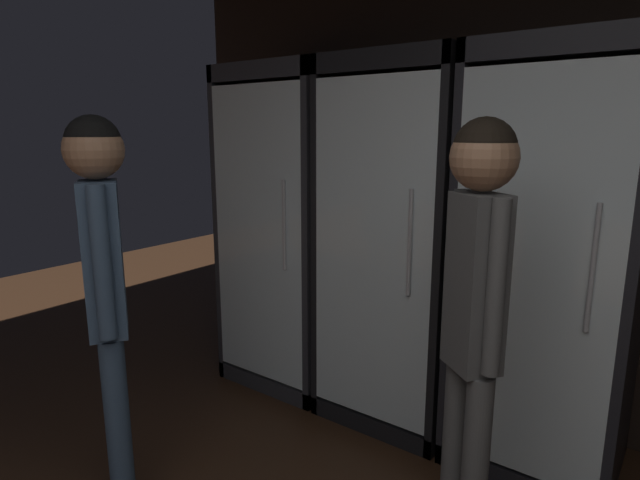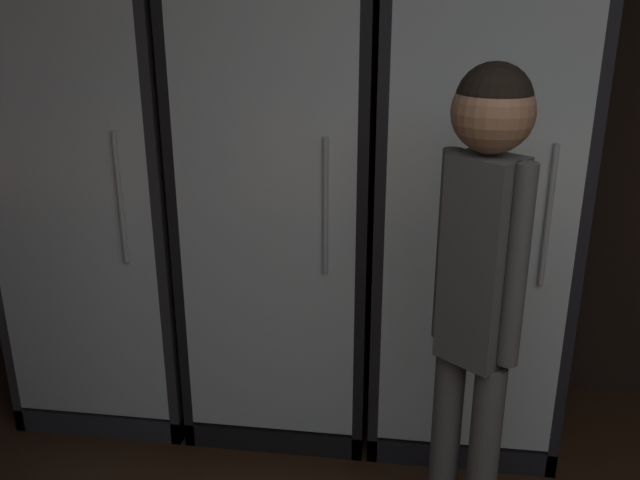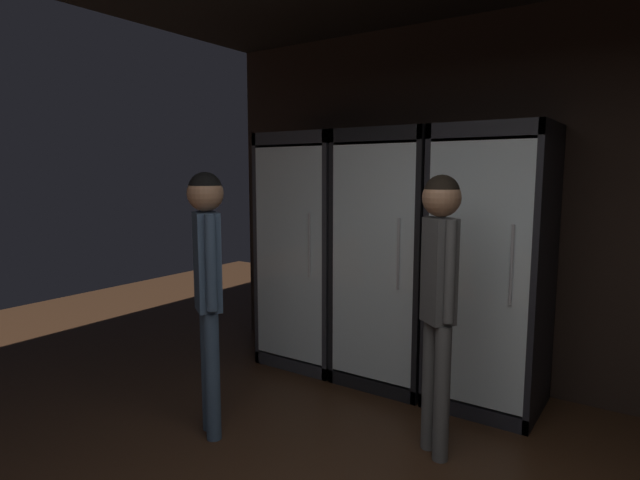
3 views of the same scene
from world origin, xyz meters
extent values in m
cube|color=black|center=(0.00, 3.03, 1.40)|extent=(6.00, 0.06, 2.80)
cube|color=#2B2B30|center=(-1.96, 2.96, 0.98)|extent=(0.74, 0.04, 1.96)
cube|color=#2B2B30|center=(-2.31, 2.64, 0.98)|extent=(0.04, 0.68, 1.96)
cube|color=#2B2B30|center=(-1.61, 2.64, 0.98)|extent=(0.04, 0.68, 1.96)
cube|color=#2B2B30|center=(-1.96, 2.64, 0.05)|extent=(0.74, 0.68, 0.10)
cube|color=white|center=(-1.96, 2.93, 0.98)|extent=(0.66, 0.02, 1.72)
cube|color=silver|center=(-1.96, 2.31, 0.98)|extent=(0.66, 0.02, 1.72)
cylinder|color=#B2B2B7|center=(-1.74, 2.29, 1.08)|extent=(0.02, 0.02, 0.50)
cube|color=silver|center=(-1.96, 2.64, 0.12)|extent=(0.64, 0.60, 0.02)
cylinder|color=gray|center=(-2.12, 2.64, 0.24)|extent=(0.06, 0.06, 0.23)
cylinder|color=gray|center=(-2.12, 2.64, 0.41)|extent=(0.02, 0.02, 0.09)
cylinder|color=beige|center=(-2.12, 2.64, 0.21)|extent=(0.06, 0.06, 0.06)
cylinder|color=black|center=(-1.81, 2.67, 0.25)|extent=(0.06, 0.06, 0.24)
cylinder|color=black|center=(-1.81, 2.67, 0.41)|extent=(0.02, 0.02, 0.08)
cylinder|color=tan|center=(-1.81, 2.67, 0.22)|extent=(0.06, 0.06, 0.07)
cube|color=silver|center=(-1.96, 2.64, 0.55)|extent=(0.64, 0.60, 0.02)
cylinder|color=black|center=(-2.13, 2.62, 0.66)|extent=(0.06, 0.06, 0.21)
cylinder|color=black|center=(-2.13, 2.62, 0.82)|extent=(0.02, 0.02, 0.09)
cylinder|color=white|center=(-2.13, 2.62, 0.65)|extent=(0.07, 0.07, 0.06)
cylinder|color=gray|center=(-1.81, 2.67, 0.65)|extent=(0.07, 0.07, 0.20)
cylinder|color=gray|center=(-1.81, 2.67, 0.79)|extent=(0.02, 0.02, 0.08)
cylinder|color=#2D2D33|center=(-1.81, 2.67, 0.66)|extent=(0.07, 0.07, 0.05)
cube|color=silver|center=(-1.96, 2.64, 0.97)|extent=(0.64, 0.60, 0.02)
cylinder|color=gray|center=(-2.17, 2.64, 1.10)|extent=(0.07, 0.07, 0.23)
cylinder|color=gray|center=(-2.17, 2.64, 1.25)|extent=(0.03, 0.03, 0.07)
cylinder|color=#B2332D|center=(-2.17, 2.64, 1.10)|extent=(0.08, 0.08, 0.08)
cylinder|color=#9EAD99|center=(-1.96, 2.68, 1.08)|extent=(0.08, 0.08, 0.19)
cylinder|color=#9EAD99|center=(-1.96, 2.68, 1.22)|extent=(0.03, 0.03, 0.10)
cylinder|color=#2D2D33|center=(-1.96, 2.68, 1.06)|extent=(0.08, 0.08, 0.06)
cylinder|color=#9EAD99|center=(-1.75, 2.60, 1.08)|extent=(0.08, 0.08, 0.19)
cylinder|color=#9EAD99|center=(-1.75, 2.60, 1.21)|extent=(0.03, 0.03, 0.07)
cylinder|color=#2D2D33|center=(-1.75, 2.60, 1.06)|extent=(0.08, 0.08, 0.05)
cube|color=silver|center=(-1.96, 2.64, 1.40)|extent=(0.64, 0.60, 0.02)
cylinder|color=brown|center=(-2.17, 2.64, 1.52)|extent=(0.06, 0.06, 0.22)
cylinder|color=brown|center=(-2.17, 2.64, 1.68)|extent=(0.02, 0.02, 0.09)
cylinder|color=#2D2D33|center=(-2.17, 2.64, 1.50)|extent=(0.07, 0.07, 0.06)
cylinder|color=#336B38|center=(-1.96, 2.69, 1.51)|extent=(0.07, 0.07, 0.21)
cylinder|color=#336B38|center=(-1.96, 2.69, 1.66)|extent=(0.02, 0.02, 0.09)
cylinder|color=#2D2D33|center=(-1.96, 2.69, 1.51)|extent=(0.07, 0.07, 0.07)
cylinder|color=brown|center=(-1.76, 2.68, 1.50)|extent=(0.07, 0.07, 0.18)
cylinder|color=brown|center=(-1.76, 2.68, 1.63)|extent=(0.02, 0.02, 0.07)
cylinder|color=tan|center=(-1.76, 2.68, 1.49)|extent=(0.08, 0.08, 0.05)
cube|color=black|center=(-1.20, 2.96, 0.98)|extent=(0.74, 0.04, 1.96)
cube|color=black|center=(-1.55, 2.64, 0.98)|extent=(0.04, 0.68, 1.96)
cube|color=black|center=(-0.85, 2.64, 0.98)|extent=(0.04, 0.68, 1.96)
cube|color=black|center=(-1.20, 2.64, 0.05)|extent=(0.74, 0.68, 0.10)
cube|color=white|center=(-1.20, 2.93, 0.98)|extent=(0.66, 0.02, 1.72)
cube|color=silver|center=(-1.20, 2.31, 0.98)|extent=(0.66, 0.02, 1.72)
cylinder|color=#B2B2B7|center=(-0.98, 2.29, 1.08)|extent=(0.02, 0.02, 0.50)
cube|color=silver|center=(-1.20, 2.64, 0.12)|extent=(0.64, 0.60, 0.02)
cylinder|color=#336B38|center=(-1.44, 2.69, 0.25)|extent=(0.08, 0.08, 0.24)
cylinder|color=#336B38|center=(-1.44, 2.69, 0.42)|extent=(0.03, 0.03, 0.10)
cylinder|color=tan|center=(-1.44, 2.69, 0.23)|extent=(0.08, 0.08, 0.07)
cylinder|color=brown|center=(-1.27, 2.65, 0.23)|extent=(0.08, 0.08, 0.20)
cylinder|color=brown|center=(-1.27, 2.65, 0.37)|extent=(0.02, 0.02, 0.08)
cylinder|color=#2D2D33|center=(-1.27, 2.65, 0.22)|extent=(0.08, 0.08, 0.08)
cylinder|color=black|center=(-1.12, 2.67, 0.22)|extent=(0.06, 0.06, 0.18)
cylinder|color=black|center=(-1.12, 2.67, 0.35)|extent=(0.02, 0.02, 0.08)
cylinder|color=tan|center=(-1.12, 2.67, 0.20)|extent=(0.07, 0.07, 0.05)
cylinder|color=gray|center=(-0.97, 2.65, 0.24)|extent=(0.07, 0.07, 0.23)
cylinder|color=gray|center=(-0.97, 2.65, 0.40)|extent=(0.03, 0.03, 0.09)
cylinder|color=#B2332D|center=(-0.97, 2.65, 0.21)|extent=(0.08, 0.08, 0.06)
cube|color=silver|center=(-1.20, 2.64, 0.55)|extent=(0.64, 0.60, 0.02)
cylinder|color=brown|center=(-1.45, 2.67, 0.65)|extent=(0.07, 0.07, 0.19)
cylinder|color=brown|center=(-1.45, 2.67, 0.79)|extent=(0.03, 0.03, 0.08)
cylinder|color=#B2332D|center=(-1.45, 2.67, 0.65)|extent=(0.08, 0.08, 0.07)
cylinder|color=black|center=(-1.28, 2.63, 0.66)|extent=(0.07, 0.07, 0.20)
cylinder|color=black|center=(-1.28, 2.63, 0.81)|extent=(0.03, 0.03, 0.10)
cylinder|color=white|center=(-1.28, 2.63, 0.66)|extent=(0.08, 0.08, 0.06)
cylinder|color=black|center=(-1.12, 2.65, 0.65)|extent=(0.07, 0.07, 0.18)
cylinder|color=black|center=(-1.12, 2.65, 0.78)|extent=(0.02, 0.02, 0.08)
cylinder|color=beige|center=(-1.12, 2.65, 0.63)|extent=(0.07, 0.07, 0.06)
cylinder|color=brown|center=(-0.96, 2.67, 0.67)|extent=(0.07, 0.07, 0.23)
cylinder|color=brown|center=(-0.96, 2.67, 0.83)|extent=(0.02, 0.02, 0.09)
cylinder|color=beige|center=(-0.96, 2.67, 0.67)|extent=(0.07, 0.07, 0.06)
cube|color=silver|center=(-1.20, 2.64, 0.97)|extent=(0.64, 0.60, 0.02)
cylinder|color=black|center=(-1.44, 2.64, 1.10)|extent=(0.07, 0.07, 0.24)
cylinder|color=black|center=(-1.44, 2.64, 1.26)|extent=(0.02, 0.02, 0.07)
cylinder|color=beige|center=(-1.44, 2.64, 1.09)|extent=(0.07, 0.07, 0.07)
cylinder|color=brown|center=(-1.28, 2.65, 1.08)|extent=(0.06, 0.06, 0.20)
cylinder|color=brown|center=(-1.28, 2.65, 1.22)|extent=(0.02, 0.02, 0.07)
cylinder|color=#2D2D33|center=(-1.28, 2.65, 1.08)|extent=(0.07, 0.07, 0.08)
cylinder|color=#336B38|center=(-1.12, 2.69, 1.09)|extent=(0.07, 0.07, 0.22)
cylinder|color=#336B38|center=(-1.12, 2.69, 1.23)|extent=(0.02, 0.02, 0.07)
cylinder|color=beige|center=(-1.12, 2.69, 1.10)|extent=(0.07, 0.07, 0.07)
cylinder|color=#336B38|center=(-0.96, 2.66, 1.09)|extent=(0.08, 0.08, 0.22)
cylinder|color=#336B38|center=(-0.96, 2.66, 1.24)|extent=(0.03, 0.03, 0.09)
cylinder|color=white|center=(-0.96, 2.66, 1.08)|extent=(0.08, 0.08, 0.08)
cube|color=silver|center=(-1.20, 2.64, 1.40)|extent=(0.64, 0.60, 0.02)
cylinder|color=black|center=(-1.36, 2.61, 1.52)|extent=(0.06, 0.06, 0.23)
cylinder|color=black|center=(-1.36, 2.61, 1.69)|extent=(0.02, 0.02, 0.10)
cylinder|color=tan|center=(-1.36, 2.61, 1.51)|extent=(0.06, 0.06, 0.08)
cylinder|color=gray|center=(-1.04, 2.69, 1.50)|extent=(0.07, 0.07, 0.18)
cylinder|color=gray|center=(-1.04, 2.69, 1.63)|extent=(0.02, 0.02, 0.07)
cylinder|color=tan|center=(-1.04, 2.69, 1.50)|extent=(0.07, 0.07, 0.06)
cube|color=black|center=(-0.44, 2.96, 0.98)|extent=(0.74, 0.04, 1.96)
cube|color=black|center=(-0.79, 2.64, 0.98)|extent=(0.04, 0.68, 1.96)
cube|color=black|center=(-0.09, 2.64, 0.98)|extent=(0.04, 0.68, 1.96)
cube|color=black|center=(-0.44, 2.64, 0.05)|extent=(0.74, 0.68, 0.10)
cube|color=white|center=(-0.44, 2.93, 0.98)|extent=(0.66, 0.02, 1.72)
cube|color=silver|center=(-0.44, 2.31, 0.98)|extent=(0.66, 0.02, 1.72)
cylinder|color=#B2B2B7|center=(-0.22, 2.29, 1.08)|extent=(0.02, 0.02, 0.50)
cube|color=silver|center=(-0.44, 2.64, 0.12)|extent=(0.64, 0.60, 0.02)
cylinder|color=#9EAD99|center=(-0.61, 2.60, 0.22)|extent=(0.07, 0.07, 0.19)
cylinder|color=#9EAD99|center=(-0.61, 2.60, 0.36)|extent=(0.03, 0.03, 0.09)
cylinder|color=beige|center=(-0.61, 2.60, 0.22)|extent=(0.07, 0.07, 0.07)
cylinder|color=#9EAD99|center=(-0.29, 2.65, 0.22)|extent=(0.07, 0.07, 0.19)
cylinder|color=#9EAD99|center=(-0.29, 2.65, 0.35)|extent=(0.02, 0.02, 0.06)
cylinder|color=beige|center=(-0.29, 2.65, 0.21)|extent=(0.07, 0.07, 0.05)
cube|color=silver|center=(-0.44, 2.64, 0.69)|extent=(0.64, 0.60, 0.02)
cylinder|color=gray|center=(-0.61, 2.61, 0.81)|extent=(0.06, 0.06, 0.22)
cylinder|color=gray|center=(-0.61, 2.61, 0.97)|extent=(0.02, 0.02, 0.10)
cylinder|color=#2D2D33|center=(-0.61, 2.61, 0.80)|extent=(0.06, 0.06, 0.07)
cylinder|color=#336B38|center=(-0.27, 2.61, 0.79)|extent=(0.07, 0.07, 0.19)
cylinder|color=#336B38|center=(-0.27, 2.61, 0.93)|extent=(0.02, 0.02, 0.07)
cylinder|color=tan|center=(-0.27, 2.61, 0.79)|extent=(0.08, 0.08, 0.05)
cube|color=silver|center=(-0.44, 2.64, 1.26)|extent=(0.64, 0.60, 0.02)
cylinder|color=gray|center=(-0.60, 2.68, 1.38)|extent=(0.06, 0.06, 0.23)
cylinder|color=gray|center=(-0.60, 2.68, 1.53)|extent=(0.02, 0.02, 0.07)
cylinder|color=white|center=(-0.60, 2.68, 1.38)|extent=(0.07, 0.07, 0.07)
cylinder|color=#194723|center=(-0.28, 2.68, 1.39)|extent=(0.07, 0.07, 0.24)
cylinder|color=#194723|center=(-0.28, 2.68, 1.54)|extent=(0.02, 0.02, 0.06)
cylinder|color=beige|center=(-0.28, 2.68, 1.39)|extent=(0.08, 0.08, 0.09)
cylinder|color=#4C4C4C|center=(-0.54, 1.83, 0.40)|extent=(0.09, 0.09, 0.79)
cube|color=#4C4C4C|center=(-0.49, 1.79, 1.09)|extent=(0.23, 0.22, 0.60)
cylinder|color=#4C4C4C|center=(-0.58, 1.86, 1.11)|extent=(0.06, 0.06, 0.57)
cylinder|color=#4C4C4C|center=(-0.40, 1.72, 1.11)|extent=(0.06, 0.06, 0.57)
sphere|color=#9E7051|center=(-0.49, 1.79, 1.50)|extent=(0.22, 0.22, 0.22)
sphere|color=black|center=(-0.49, 1.79, 1.53)|extent=(0.20, 0.20, 0.20)
camera|label=1|loc=(0.07, 0.17, 1.59)|focal=29.01mm
camera|label=2|loc=(-0.69, 0.02, 1.79)|focal=38.23mm
camera|label=3|loc=(0.57, -0.94, 1.64)|focal=29.00mm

